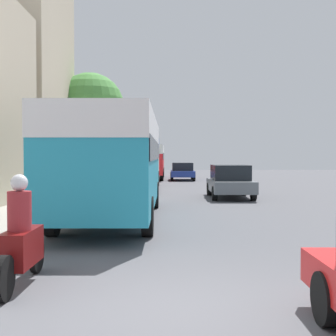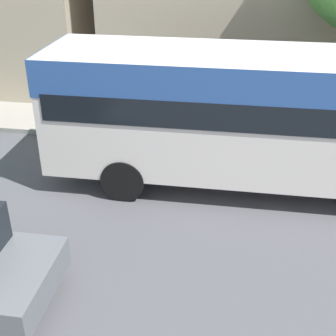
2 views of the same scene
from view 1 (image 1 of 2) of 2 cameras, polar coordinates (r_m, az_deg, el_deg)
name	(u,v)px [view 1 (image 1 of 2)]	position (r m, az deg, el deg)	size (l,w,h in m)	color
ground_plane	(177,311)	(6.31, 1.16, -17.05)	(120.00, 120.00, 0.00)	#515156
building_far_terrace	(14,73)	(28.16, -18.26, 10.91)	(5.04, 7.83, 13.29)	#BCAD93
bus_lead	(113,154)	(14.86, -6.74, 1.73)	(2.66, 10.25, 3.20)	teal
bus_following	(135,155)	(27.76, -4.08, 1.63)	(2.59, 9.99, 3.20)	silver
bus_third_in_line	(147,157)	(40.40, -2.58, 1.32)	(2.66, 10.05, 2.86)	red
motorcycle_behind_lead	(19,242)	(7.60, -17.66, -8.60)	(0.38, 2.24, 1.73)	maroon
car_crossing	(181,171)	(38.24, 1.59, -0.37)	(1.96, 4.20, 1.44)	navy
car_far_curb	(229,181)	(22.41, 7.39, -1.57)	(1.96, 4.31, 1.57)	slate
pedestrian_near_curb	(43,185)	(17.19, -15.05, -2.01)	(0.41, 0.41, 1.62)	#232838
street_tree	(88,107)	(31.00, -9.67, 7.32)	(4.42, 4.42, 7.24)	brown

